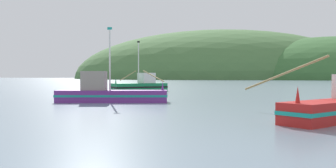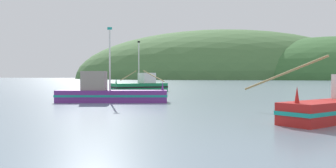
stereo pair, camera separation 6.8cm
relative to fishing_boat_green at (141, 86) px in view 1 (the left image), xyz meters
The scene contains 4 objects.
hill_mid_right 193.24m from the fishing_boat_green, 76.07° to the left, with size 155.00×124.00×49.66m, color #386633.
hill_far_right 207.07m from the fishing_boat_green, 97.16° to the left, with size 203.07×162.46×66.29m, color #47703D.
fishing_boat_green is the anchor object (origin of this frame).
fishing_boat_purple 17.91m from the fishing_boat_green, 76.10° to the right, with size 8.72×4.21×5.83m.
Camera 1 is at (7.74, -1.28, 2.07)m, focal length 37.65 mm.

